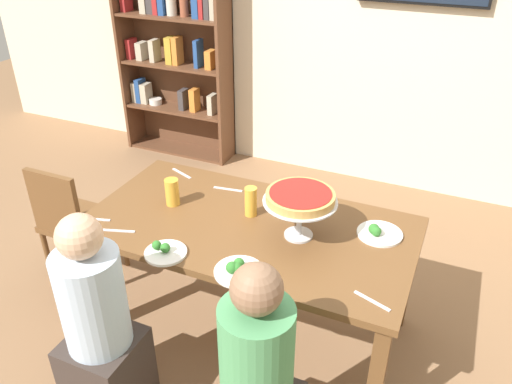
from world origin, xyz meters
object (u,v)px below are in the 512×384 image
(deep_dish_pizza_stand, at_px, (300,199))
(bookshelf, at_px, (173,36))
(cutlery_fork_far, at_px, (182,173))
(water_glass_clear_near, at_px, (307,191))
(cutlery_knife_near, at_px, (372,301))
(dining_table, at_px, (249,237))
(salad_plate_spare, at_px, (238,270))
(chair_head_west, at_px, (72,219))
(beer_glass_amber_tall, at_px, (172,192))
(salad_plate_far_diner, at_px, (378,233))
(cutlery_fork_near, at_px, (118,231))
(cutlery_knife_far, at_px, (94,219))
(diner_near_left, at_px, (100,334))
(salad_plate_near_diner, at_px, (164,251))
(beer_glass_amber_short, at_px, (251,202))
(cutlery_spare_fork, at_px, (228,189))

(deep_dish_pizza_stand, bearing_deg, bookshelf, 134.44)
(cutlery_fork_far, bearing_deg, deep_dish_pizza_stand, -178.95)
(water_glass_clear_near, relative_size, cutlery_fork_far, 0.56)
(cutlery_knife_near, relative_size, cutlery_fork_far, 1.00)
(dining_table, xyz_separation_m, salad_plate_spare, (0.12, -0.39, 0.10))
(dining_table, bearing_deg, bookshelf, 129.89)
(chair_head_west, bearing_deg, beer_glass_amber_tall, 5.95)
(bookshelf, distance_m, salad_plate_far_diner, 3.00)
(salad_plate_spare, bearing_deg, cutlery_knife_near, 5.67)
(salad_plate_far_diner, xyz_separation_m, cutlery_fork_near, (-1.26, -0.52, -0.01))
(dining_table, bearing_deg, salad_plate_spare, -72.38)
(salad_plate_far_diner, height_order, cutlery_knife_far, salad_plate_far_diner)
(salad_plate_spare, height_order, cutlery_knife_far, salad_plate_spare)
(diner_near_left, bearing_deg, beer_glass_amber_tall, 5.21)
(dining_table, height_order, cutlery_fork_far, cutlery_fork_far)
(chair_head_west, xyz_separation_m, cutlery_knife_far, (0.42, -0.24, 0.26))
(deep_dish_pizza_stand, distance_m, cutlery_knife_near, 0.61)
(salad_plate_near_diner, height_order, salad_plate_spare, salad_plate_spare)
(dining_table, height_order, cutlery_knife_far, cutlery_knife_far)
(salad_plate_near_diner, bearing_deg, water_glass_clear_near, 59.52)
(salad_plate_far_diner, distance_m, beer_glass_amber_short, 0.70)
(beer_glass_amber_short, bearing_deg, salad_plate_far_diner, 7.09)
(dining_table, distance_m, salad_plate_near_diner, 0.50)
(water_glass_clear_near, height_order, cutlery_fork_near, water_glass_clear_near)
(chair_head_west, bearing_deg, cutlery_spare_fork, 20.46)
(beer_glass_amber_short, distance_m, cutlery_fork_near, 0.72)
(dining_table, relative_size, water_glass_clear_near, 17.58)
(cutlery_knife_near, bearing_deg, cutlery_fork_near, -160.23)
(salad_plate_far_diner, relative_size, cutlery_fork_near, 1.32)
(cutlery_knife_near, bearing_deg, salad_plate_near_diner, -156.36)
(cutlery_knife_near, distance_m, cutlery_fork_far, 1.54)
(salad_plate_near_diner, bearing_deg, cutlery_fork_far, 115.35)
(salad_plate_far_diner, bearing_deg, deep_dish_pizza_stand, -155.63)
(chair_head_west, bearing_deg, salad_plate_far_diner, 7.26)
(cutlery_knife_near, bearing_deg, cutlery_knife_far, -161.72)
(bookshelf, xyz_separation_m, salad_plate_near_diner, (1.41, -2.42, -0.40))
(bookshelf, distance_m, cutlery_knife_far, 2.51)
(deep_dish_pizza_stand, distance_m, cutlery_fork_near, 0.97)
(chair_head_west, height_order, cutlery_knife_far, chair_head_west)
(chair_head_west, distance_m, salad_plate_spare, 1.41)
(deep_dish_pizza_stand, xyz_separation_m, beer_glass_amber_short, (-0.31, 0.09, -0.14))
(cutlery_fork_near, bearing_deg, beer_glass_amber_short, 19.06)
(beer_glass_amber_short, relative_size, cutlery_fork_far, 0.94)
(cutlery_spare_fork, bearing_deg, cutlery_fork_near, 54.36)
(deep_dish_pizza_stand, height_order, cutlery_knife_near, deep_dish_pizza_stand)
(chair_head_west, relative_size, deep_dish_pizza_stand, 2.30)
(dining_table, height_order, salad_plate_spare, salad_plate_spare)
(beer_glass_amber_tall, relative_size, cutlery_fork_far, 0.88)
(salad_plate_spare, xyz_separation_m, cutlery_fork_far, (-0.76, 0.75, -0.02))
(deep_dish_pizza_stand, xyz_separation_m, cutlery_fork_near, (-0.89, -0.35, -0.22))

